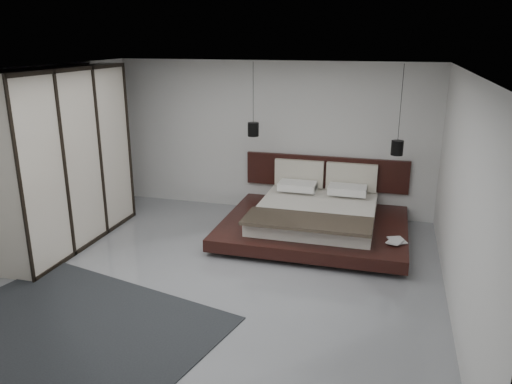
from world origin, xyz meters
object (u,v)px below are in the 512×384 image
(wardrobe, at_px, (65,159))
(rug, at_px, (72,328))
(bed, at_px, (316,217))
(pendant_left, at_px, (253,129))
(pendant_right, at_px, (397,148))
(lattice_screen, at_px, (116,140))

(wardrobe, xyz_separation_m, rug, (1.51, -2.23, -1.38))
(bed, xyz_separation_m, wardrobe, (-3.73, -1.37, 1.09))
(pendant_left, bearing_deg, bed, -21.74)
(pendant_left, distance_m, rug, 4.52)
(pendant_right, relative_size, wardrobe, 0.52)
(lattice_screen, bearing_deg, bed, -7.85)
(bed, height_order, wardrobe, wardrobe)
(pendant_left, xyz_separation_m, rug, (-1.00, -4.09, -1.64))
(wardrobe, distance_m, rug, 3.03)
(rug, bearing_deg, pendant_right, 49.88)
(wardrobe, relative_size, rug, 0.87)
(lattice_screen, bearing_deg, wardrobe, -82.54)
(pendant_right, distance_m, wardrobe, 5.30)
(wardrobe, bearing_deg, pendant_right, 20.56)
(pendant_left, relative_size, pendant_right, 0.87)
(lattice_screen, distance_m, pendant_left, 2.78)
(pendant_left, bearing_deg, wardrobe, -143.46)
(pendant_left, height_order, rug, pendant_left)
(rug, bearing_deg, bed, 58.33)
(rug, bearing_deg, wardrobe, 124.16)
(lattice_screen, height_order, rug, lattice_screen)
(lattice_screen, height_order, pendant_left, pendant_left)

